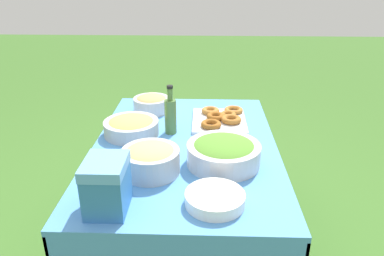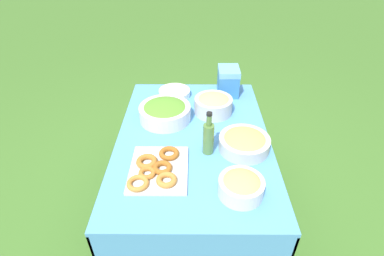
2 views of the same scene
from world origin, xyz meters
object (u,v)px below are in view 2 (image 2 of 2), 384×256
Objects in this scene: pasta_bowl at (214,104)px; salad_bowl at (165,111)px; bread_bowl at (242,186)px; plate_stack at (175,93)px; donut_platter at (158,169)px; cooler_box at (229,81)px; fruit_bowl at (245,142)px; olive_oil_bottle at (209,137)px.

salad_bowl is at bearing 104.81° from pasta_bowl.
plate_stack is at bearing 21.05° from bread_bowl.
pasta_bowl is 0.67m from donut_platter.
salad_bowl is 0.33m from pasta_bowl.
cooler_box reaches higher than donut_platter.
bread_bowl reaches higher than fruit_bowl.
fruit_bowl is (0.34, -0.06, -0.01)m from bread_bowl.
donut_platter is at bearing 176.55° from plate_stack.
pasta_bowl is 1.16× the size of bread_bowl.
salad_bowl is 0.32m from plate_stack.
olive_oil_bottle is (-0.65, -0.22, 0.08)m from plate_stack.
salad_bowl is at bearing 32.68° from bread_bowl.
pasta_bowl is at bearing -29.13° from donut_platter.
donut_platter is 0.45m from bread_bowl.
fruit_bowl is (-0.31, -0.48, -0.01)m from salad_bowl.
salad_bowl is at bearing 38.87° from olive_oil_bottle.
pasta_bowl is 0.96× the size of olive_oil_bottle.
olive_oil_bottle is at bearing 165.83° from cooler_box.
bread_bowl reaches higher than plate_stack.
plate_stack is at bearing 95.70° from cooler_box.
plate_stack is 0.41m from cooler_box.
olive_oil_bottle reaches higher than fruit_bowl.
cooler_box is at bearing -27.71° from donut_platter.
donut_platter is 1.58× the size of plate_stack.
donut_platter is (-0.50, 0.00, -0.04)m from salad_bowl.
salad_bowl is 1.45× the size of plate_stack.
olive_oil_bottle reaches higher than donut_platter.
bread_bowl is at bearing -172.62° from pasta_bowl.
cooler_box reaches higher than salad_bowl.
olive_oil_bottle is 0.22m from fruit_bowl.
olive_oil_bottle is (-0.42, 0.05, 0.04)m from pasta_bowl.
plate_stack is 1.03m from bread_bowl.
pasta_bowl is at bearing 155.50° from cooler_box.
cooler_box is at bearing -14.17° from olive_oil_bottle.
bread_bowl is (-0.31, -0.15, -0.05)m from olive_oil_bottle.
olive_oil_bottle reaches higher than salad_bowl.
salad_bowl reaches higher than bread_bowl.
bread_bowl is at bearing -109.71° from donut_platter.
fruit_bowl is (0.03, -0.21, -0.06)m from olive_oil_bottle.
bread_bowl is (-0.15, -0.42, 0.03)m from donut_platter.
salad_bowl is at bearing 57.42° from fruit_bowl.
donut_platter is at bearing 120.81° from olive_oil_bottle.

